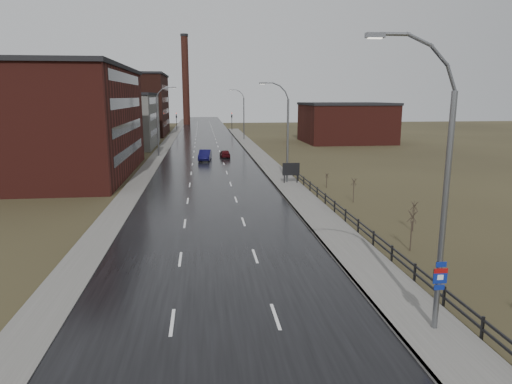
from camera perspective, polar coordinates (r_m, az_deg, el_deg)
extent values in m
plane|color=#2D2819|center=(17.71, -3.25, -21.71)|extent=(320.00, 320.00, 0.00)
cube|color=black|center=(75.37, -6.10, 4.35)|extent=(14.00, 300.00, 0.06)
cube|color=#595651|center=(51.54, 3.89, 0.98)|extent=(3.20, 180.00, 0.18)
cube|color=slate|center=(51.28, 2.22, 0.95)|extent=(0.16, 180.00, 0.18)
cube|color=#595651|center=(75.73, -12.33, 4.20)|extent=(2.40, 260.00, 0.12)
cube|color=#471914|center=(63.14, -25.64, 7.72)|extent=(22.00, 28.00, 13.00)
cube|color=black|center=(63.15, -26.20, 13.82)|extent=(22.44, 28.56, 0.50)
cube|color=black|center=(60.82, -15.48, 5.02)|extent=(0.06, 22.40, 1.20)
cube|color=black|center=(60.56, -15.64, 7.84)|extent=(0.06, 22.40, 1.20)
cube|color=black|center=(60.45, -15.80, 10.67)|extent=(0.06, 22.40, 1.20)
cube|color=black|center=(60.48, -15.96, 13.51)|extent=(0.06, 22.40, 1.20)
cube|color=slate|center=(94.44, -17.42, 8.41)|extent=(16.00, 20.00, 10.00)
cube|color=black|center=(94.32, -17.62, 11.59)|extent=(16.32, 20.40, 0.50)
cube|color=black|center=(93.44, -12.50, 7.41)|extent=(0.06, 16.00, 1.20)
cube|color=black|center=(93.27, -12.58, 9.25)|extent=(0.06, 16.00, 1.20)
cube|color=black|center=(93.20, -12.66, 11.09)|extent=(0.06, 16.00, 1.20)
cube|color=#331611|center=(124.75, -17.28, 10.28)|extent=(26.00, 24.00, 15.00)
cube|color=black|center=(124.85, -17.50, 13.83)|extent=(26.52, 24.48, 0.50)
cube|color=black|center=(123.27, -11.15, 8.48)|extent=(0.06, 19.20, 1.20)
cube|color=black|center=(123.14, -11.20, 9.87)|extent=(0.06, 19.20, 1.20)
cube|color=black|center=(123.08, -11.26, 11.26)|extent=(0.06, 19.20, 1.20)
cube|color=black|center=(123.10, -11.32, 12.66)|extent=(0.06, 19.20, 1.20)
cube|color=#471914|center=(101.78, 11.18, 8.37)|extent=(18.00, 16.00, 8.00)
cube|color=black|center=(101.62, 11.28, 10.76)|extent=(18.36, 16.32, 0.50)
cylinder|color=#331611|center=(164.90, -8.80, 13.53)|extent=(2.40, 2.40, 30.00)
cylinder|color=black|center=(166.09, -8.97, 18.81)|extent=(2.70, 2.70, 0.80)
cylinder|color=slate|center=(19.88, 22.42, -2.99)|extent=(0.24, 0.24, 10.00)
cylinder|color=slate|center=(19.21, 23.21, 12.95)|extent=(0.57, 0.14, 1.12)
cylinder|color=slate|center=(19.00, 21.94, 15.54)|extent=(0.91, 0.14, 0.91)
cylinder|color=slate|center=(18.68, 19.77, 17.45)|extent=(1.12, 0.14, 0.57)
cylinder|color=slate|center=(18.31, 16.98, 18.36)|extent=(1.15, 0.14, 0.14)
cube|color=slate|center=(18.03, 14.66, 18.43)|extent=(0.70, 0.28, 0.18)
cube|color=silver|center=(18.02, 14.64, 18.12)|extent=(0.50, 0.20, 0.04)
cube|color=navy|center=(20.34, 22.15, -8.40)|extent=(0.45, 0.04, 0.22)
cube|color=navy|center=(20.51, 22.04, -9.71)|extent=(0.60, 0.04, 0.65)
cube|color=maroon|center=(20.42, 22.10, -9.12)|extent=(0.60, 0.04, 0.20)
cube|color=navy|center=(20.69, 21.93, -11.00)|extent=(0.45, 0.04, 0.22)
cube|color=silver|center=(20.51, 22.05, -9.86)|extent=(0.26, 0.02, 0.22)
cylinder|color=slate|center=(51.88, 3.98, 6.25)|extent=(0.24, 0.24, 9.50)
cylinder|color=slate|center=(51.61, 3.87, 11.96)|extent=(0.51, 0.14, 0.98)
cylinder|color=slate|center=(51.53, 3.35, 12.76)|extent=(0.81, 0.14, 0.81)
cylinder|color=slate|center=(51.42, 2.55, 13.30)|extent=(0.98, 0.14, 0.51)
cylinder|color=slate|center=(51.29, 1.60, 13.50)|extent=(1.01, 0.14, 0.14)
cube|color=slate|center=(51.20, 0.82, 13.45)|extent=(0.70, 0.28, 0.18)
cube|color=silver|center=(51.20, 0.82, 13.34)|extent=(0.50, 0.20, 0.04)
cylinder|color=slate|center=(77.24, -12.19, 7.85)|extent=(0.24, 0.24, 9.50)
cylinder|color=slate|center=(77.06, -12.24, 11.68)|extent=(0.51, 0.14, 0.98)
cylinder|color=slate|center=(77.02, -11.90, 12.22)|extent=(0.81, 0.14, 0.81)
cylinder|color=slate|center=(76.97, -11.37, 12.60)|extent=(0.98, 0.14, 0.51)
cylinder|color=slate|center=(76.91, -10.74, 12.75)|extent=(1.01, 0.14, 0.14)
cube|color=slate|center=(76.87, -10.21, 12.73)|extent=(0.70, 0.28, 0.18)
cube|color=silver|center=(76.87, -10.21, 12.66)|extent=(0.50, 0.20, 0.04)
cylinder|color=slate|center=(105.30, -1.53, 9.11)|extent=(0.24, 0.24, 9.50)
cylinder|color=slate|center=(105.16, -1.63, 11.91)|extent=(0.51, 0.14, 0.98)
cylinder|color=slate|center=(105.12, -1.90, 12.30)|extent=(0.81, 0.14, 0.81)
cylinder|color=slate|center=(105.07, -2.30, 12.56)|extent=(0.98, 0.14, 0.51)
cylinder|color=slate|center=(105.01, -2.77, 12.64)|extent=(1.01, 0.14, 0.14)
cube|color=slate|center=(104.96, -3.15, 12.61)|extent=(0.70, 0.28, 0.18)
cube|color=silver|center=(104.96, -3.15, 12.56)|extent=(0.50, 0.20, 0.04)
cube|color=black|center=(21.36, 26.43, -15.09)|extent=(0.10, 0.10, 1.10)
cube|color=black|center=(23.65, 22.43, -12.07)|extent=(0.10, 0.10, 1.10)
cube|color=black|center=(26.10, 19.22, -9.56)|extent=(0.10, 0.10, 1.10)
cube|color=black|center=(28.64, 16.61, -7.47)|extent=(0.10, 0.10, 1.10)
cube|color=black|center=(31.27, 14.46, -5.71)|extent=(0.10, 0.10, 1.10)
cube|color=black|center=(33.96, 12.65, -4.22)|extent=(0.10, 0.10, 1.10)
cube|color=black|center=(36.70, 11.11, -2.95)|extent=(0.10, 0.10, 1.10)
cube|color=black|center=(39.47, 9.79, -1.85)|extent=(0.10, 0.10, 1.10)
cube|color=black|center=(42.28, 8.65, -0.90)|extent=(0.10, 0.10, 1.10)
cube|color=black|center=(45.11, 7.65, -0.07)|extent=(0.10, 0.10, 1.10)
cube|color=black|center=(47.96, 6.77, 0.67)|extent=(0.10, 0.10, 1.10)
cube|color=black|center=(50.83, 5.99, 1.32)|extent=(0.10, 0.10, 1.10)
cube|color=black|center=(53.71, 5.29, 1.90)|extent=(0.10, 0.10, 1.10)
cube|color=black|center=(56.61, 4.66, 2.42)|extent=(0.10, 0.10, 1.10)
cube|color=black|center=(59.51, 4.09, 2.89)|extent=(0.10, 0.10, 1.10)
cube|color=black|center=(36.14, 11.38, -2.54)|extent=(0.08, 53.00, 0.10)
cube|color=black|center=(36.24, 11.35, -3.15)|extent=(0.08, 53.00, 0.10)
cylinder|color=#382D23|center=(31.08, 18.81, -5.23)|extent=(0.08, 0.08, 1.99)
cylinder|color=#382D23|center=(30.76, 19.05, -2.92)|extent=(0.04, 0.67, 0.78)
cylinder|color=#382D23|center=(30.79, 18.95, -2.90)|extent=(0.63, 0.25, 0.79)
cylinder|color=#382D23|center=(30.75, 18.87, -2.92)|extent=(0.38, 0.56, 0.80)
cylinder|color=#382D23|center=(30.70, 18.92, -2.95)|extent=(0.38, 0.56, 0.80)
cylinder|color=#382D23|center=(30.71, 19.03, -2.95)|extent=(0.63, 0.25, 0.79)
cylinder|color=#382D23|center=(35.61, 19.06, -3.37)|extent=(0.08, 0.08, 1.67)
cylinder|color=#382D23|center=(35.38, 19.25, -1.67)|extent=(0.04, 0.57, 0.66)
cylinder|color=#382D23|center=(35.41, 19.17, -1.65)|extent=(0.54, 0.21, 0.67)
cylinder|color=#382D23|center=(35.37, 19.10, -1.66)|extent=(0.32, 0.48, 0.68)
cylinder|color=#382D23|center=(35.31, 19.14, -1.68)|extent=(0.32, 0.48, 0.68)
cylinder|color=#382D23|center=(35.32, 19.24, -1.69)|extent=(0.54, 0.21, 0.67)
cylinder|color=#382D23|center=(43.73, 12.09, -0.19)|extent=(0.08, 0.08, 1.73)
cylinder|color=#382D23|center=(43.53, 12.22, 1.26)|extent=(0.04, 0.58, 0.68)
cylinder|color=#382D23|center=(43.56, 12.15, 1.27)|extent=(0.55, 0.22, 0.69)
cylinder|color=#382D23|center=(43.53, 12.09, 1.27)|extent=(0.33, 0.49, 0.70)
cylinder|color=#382D23|center=(43.47, 12.12, 1.25)|extent=(0.33, 0.49, 0.70)
cylinder|color=#382D23|center=(43.47, 12.19, 1.25)|extent=(0.55, 0.22, 0.69)
cylinder|color=#382D23|center=(50.31, 8.83, 1.18)|extent=(0.08, 0.08, 1.19)
cylinder|color=#382D23|center=(50.18, 8.91, 2.05)|extent=(0.04, 0.41, 0.48)
cylinder|color=#382D23|center=(50.22, 8.86, 2.06)|extent=(0.39, 0.16, 0.49)
cylinder|color=#382D23|center=(50.19, 8.80, 2.06)|extent=(0.24, 0.35, 0.49)
cylinder|color=#382D23|center=(50.13, 8.82, 2.05)|extent=(0.24, 0.35, 0.49)
cylinder|color=#382D23|center=(50.13, 8.89, 2.04)|extent=(0.39, 0.16, 0.49)
cube|color=black|center=(51.73, 3.56, 1.94)|extent=(0.10, 0.10, 1.80)
cube|color=black|center=(52.02, 5.17, 1.97)|extent=(0.10, 0.10, 1.80)
cube|color=silver|center=(51.68, 4.39, 2.88)|extent=(1.86, 0.08, 1.31)
cube|color=black|center=(51.63, 4.40, 2.87)|extent=(1.96, 0.04, 1.41)
cylinder|color=black|center=(135.12, -9.90, 8.63)|extent=(0.16, 0.16, 5.20)
imported|color=black|center=(135.02, -9.94, 9.54)|extent=(0.58, 2.73, 1.10)
sphere|color=#FF190C|center=(134.86, -9.94, 9.66)|extent=(0.18, 0.18, 0.18)
cylinder|color=black|center=(135.21, -3.04, 8.79)|extent=(0.16, 0.16, 5.20)
imported|color=black|center=(135.12, -3.05, 9.70)|extent=(0.58, 2.73, 1.10)
sphere|color=#FF190C|center=(134.96, -3.05, 9.82)|extent=(0.18, 0.18, 0.18)
imported|color=#0D0B3A|center=(71.54, -6.39, 4.58)|extent=(2.24, 5.12, 1.63)
imported|color=#430B0F|center=(74.53, -3.90, 4.78)|extent=(1.70, 3.83, 1.28)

